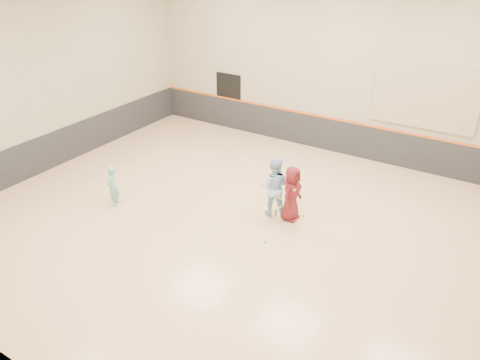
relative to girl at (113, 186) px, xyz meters
The scene contains 14 objects.
room 4.02m from the girl, 13.79° to the left, with size 15.04×12.04×6.22m.
wainscot_back 7.95m from the girl, 60.62° to the left, with size 14.90×0.04×1.20m, color #232326.
wainscot_left 3.70m from the girl, 164.98° to the left, with size 0.04×11.90×1.20m, color #232326.
accent_stripe 7.96m from the girl, 60.58° to the left, with size 14.90×0.03×0.06m, color #D85914.
acoustic_panel 9.81m from the girl, 45.87° to the left, with size 3.20×0.08×2.00m, color tan.
doorway 6.98m from the girl, 94.93° to the left, with size 1.10×0.05×2.20m, color black.
girl is the anchor object (origin of this frame).
instructor 4.57m from the girl, 25.87° to the left, with size 0.83×0.64×1.70m, color #97BEEA.
young_man 5.06m from the girl, 23.66° to the left, with size 0.76×0.49×1.56m, color maroon.
held_racket 4.72m from the girl, 20.48° to the left, with size 0.34×0.34×0.58m, color #B3CE2D, non-canonical shape.
spare_racket 5.47m from the girl, 41.64° to the left, with size 0.73×0.73×0.08m, color #9DC42B, non-canonical shape.
ball_under_racket 4.69m from the girl, ahead, with size 0.07×0.07×0.07m, color #B2CA2F.
ball_in_hand 5.15m from the girl, 20.65° to the left, with size 0.07×0.07×0.07m, color yellow.
ball_beside_spare 5.44m from the girl, 25.05° to the left, with size 0.07×0.07×0.07m, color #DDEB36.
Camera 1 is at (5.35, -8.94, 6.89)m, focal length 35.00 mm.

